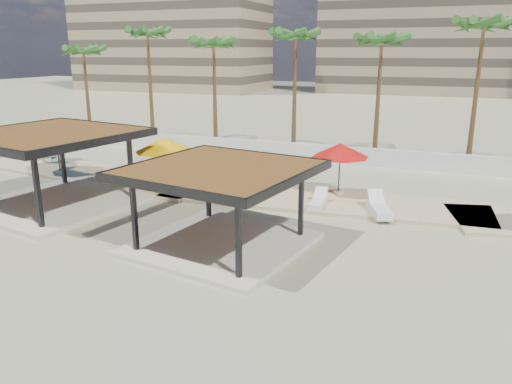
{
  "coord_description": "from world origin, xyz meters",
  "views": [
    {
      "loc": [
        7.75,
        -16.06,
        7.29
      ],
      "look_at": [
        0.22,
        3.1,
        1.4
      ],
      "focal_mm": 35.0,
      "sensor_mm": 36.0,
      "label": 1
    }
  ],
  "objects_px": {
    "umbrella_a": "(45,129)",
    "lounger_b": "(318,202)",
    "lounger_c": "(379,209)",
    "pavilion_central": "(221,199)",
    "umbrella_c": "(340,150)",
    "lounger_a": "(195,189)",
    "pavilion_west": "(51,162)"
  },
  "relations": [
    {
      "from": "umbrella_a",
      "to": "lounger_c",
      "type": "bearing_deg",
      "value": -8.58
    },
    {
      "from": "lounger_a",
      "to": "lounger_b",
      "type": "xyz_separation_m",
      "value": [
        6.49,
        0.09,
        -0.0
      ]
    },
    {
      "from": "lounger_b",
      "to": "lounger_c",
      "type": "bearing_deg",
      "value": -94.92
    },
    {
      "from": "pavilion_central",
      "to": "lounger_a",
      "type": "xyz_separation_m",
      "value": [
        -4.2,
        5.71,
        -1.54
      ]
    },
    {
      "from": "pavilion_west",
      "to": "umbrella_a",
      "type": "relative_size",
      "value": 2.53
    },
    {
      "from": "pavilion_west",
      "to": "umbrella_a",
      "type": "height_order",
      "value": "pavilion_west"
    },
    {
      "from": "pavilion_central",
      "to": "lounger_b",
      "type": "height_order",
      "value": "pavilion_central"
    },
    {
      "from": "pavilion_west",
      "to": "pavilion_central",
      "type": "bearing_deg",
      "value": 0.24
    },
    {
      "from": "umbrella_c",
      "to": "pavilion_west",
      "type": "bearing_deg",
      "value": -152.21
    },
    {
      "from": "lounger_a",
      "to": "lounger_c",
      "type": "relative_size",
      "value": 0.81
    },
    {
      "from": "pavilion_west",
      "to": "umbrella_a",
      "type": "xyz_separation_m",
      "value": [
        -7.35,
        7.33,
        0.12
      ]
    },
    {
      "from": "pavilion_central",
      "to": "umbrella_c",
      "type": "height_order",
      "value": "pavilion_central"
    },
    {
      "from": "lounger_b",
      "to": "lounger_c",
      "type": "height_order",
      "value": "lounger_c"
    },
    {
      "from": "pavilion_central",
      "to": "umbrella_a",
      "type": "xyz_separation_m",
      "value": [
        -17.07,
        9.07,
        0.4
      ]
    },
    {
      "from": "pavilion_central",
      "to": "umbrella_c",
      "type": "bearing_deg",
      "value": 81.46
    },
    {
      "from": "umbrella_c",
      "to": "lounger_b",
      "type": "xyz_separation_m",
      "value": [
        -0.43,
        -2.49,
        -2.07
      ]
    },
    {
      "from": "umbrella_a",
      "to": "lounger_b",
      "type": "distance_m",
      "value": 19.73
    },
    {
      "from": "umbrella_c",
      "to": "lounger_a",
      "type": "bearing_deg",
      "value": -159.54
    },
    {
      "from": "lounger_a",
      "to": "lounger_c",
      "type": "height_order",
      "value": "lounger_c"
    },
    {
      "from": "pavilion_west",
      "to": "lounger_a",
      "type": "height_order",
      "value": "pavilion_west"
    },
    {
      "from": "umbrella_a",
      "to": "lounger_b",
      "type": "height_order",
      "value": "umbrella_a"
    },
    {
      "from": "umbrella_a",
      "to": "lounger_c",
      "type": "height_order",
      "value": "umbrella_a"
    },
    {
      "from": "lounger_a",
      "to": "umbrella_a",
      "type": "bearing_deg",
      "value": 76.09
    },
    {
      "from": "umbrella_a",
      "to": "umbrella_c",
      "type": "distance_m",
      "value": 19.8
    },
    {
      "from": "pavilion_west",
      "to": "umbrella_c",
      "type": "distance_m",
      "value": 14.06
    },
    {
      "from": "umbrella_c",
      "to": "lounger_a",
      "type": "distance_m",
      "value": 7.67
    },
    {
      "from": "pavilion_west",
      "to": "lounger_a",
      "type": "distance_m",
      "value": 7.04
    },
    {
      "from": "lounger_c",
      "to": "lounger_a",
      "type": "bearing_deg",
      "value": 68.72
    },
    {
      "from": "umbrella_a",
      "to": "lounger_b",
      "type": "relative_size",
      "value": 1.73
    },
    {
      "from": "umbrella_a",
      "to": "pavilion_central",
      "type": "bearing_deg",
      "value": -27.98
    },
    {
      "from": "pavilion_central",
      "to": "lounger_b",
      "type": "xyz_separation_m",
      "value": [
        2.29,
        5.8,
        -1.54
      ]
    },
    {
      "from": "pavilion_central",
      "to": "lounger_b",
      "type": "bearing_deg",
      "value": 78.09
    }
  ]
}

